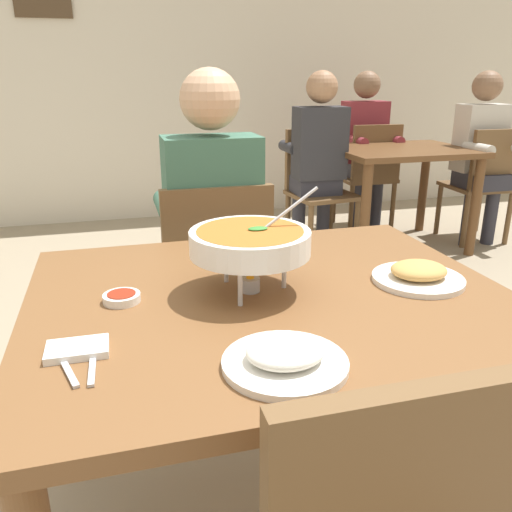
{
  "coord_description": "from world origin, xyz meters",
  "views": [
    {
      "loc": [
        -0.36,
        -1.16,
        1.29
      ],
      "look_at": [
        0.0,
        0.15,
        0.81
      ],
      "focal_mm": 36.77,
      "sensor_mm": 36.0,
      "label": 1
    }
  ],
  "objects_px": {
    "rice_plate": "(285,357)",
    "chair_bg_middle": "(317,183)",
    "appetizer_plate": "(418,275)",
    "chair_bg_left": "(370,171)",
    "chair_diner_main": "(214,277)",
    "diner_main": "(211,219)",
    "sauce_dish": "(122,297)",
    "patron_bg_right": "(482,148)",
    "patron_bg_middle": "(317,153)",
    "dining_table_far": "(400,167)",
    "patron_bg_left": "(365,141)",
    "dining_table_main": "(271,332)",
    "chair_bg_right": "(485,179)",
    "curry_bowl": "(250,243)"
  },
  "relations": [
    {
      "from": "rice_plate",
      "to": "chair_bg_middle",
      "type": "height_order",
      "value": "chair_bg_middle"
    },
    {
      "from": "appetizer_plate",
      "to": "chair_bg_left",
      "type": "height_order",
      "value": "chair_bg_left"
    },
    {
      "from": "chair_bg_left",
      "to": "chair_diner_main",
      "type": "bearing_deg",
      "value": -130.23
    },
    {
      "from": "diner_main",
      "to": "rice_plate",
      "type": "distance_m",
      "value": 1.16
    },
    {
      "from": "appetizer_plate",
      "to": "sauce_dish",
      "type": "height_order",
      "value": "appetizer_plate"
    },
    {
      "from": "chair_diner_main",
      "to": "patron_bg_right",
      "type": "xyz_separation_m",
      "value": [
        2.38,
        1.51,
        0.24
      ]
    },
    {
      "from": "sauce_dish",
      "to": "patron_bg_middle",
      "type": "relative_size",
      "value": 0.07
    },
    {
      "from": "dining_table_far",
      "to": "patron_bg_left",
      "type": "distance_m",
      "value": 0.6
    },
    {
      "from": "diner_main",
      "to": "patron_bg_middle",
      "type": "height_order",
      "value": "same"
    },
    {
      "from": "chair_diner_main",
      "to": "patron_bg_left",
      "type": "height_order",
      "value": "patron_bg_left"
    },
    {
      "from": "dining_table_main",
      "to": "chair_bg_right",
      "type": "xyz_separation_m",
      "value": [
        2.42,
        2.26,
        -0.15
      ]
    },
    {
      "from": "patron_bg_middle",
      "to": "chair_bg_middle",
      "type": "bearing_deg",
      "value": 65.35
    },
    {
      "from": "dining_table_main",
      "to": "chair_diner_main",
      "type": "xyz_separation_m",
      "value": [
        -0.0,
        0.78,
        -0.15
      ]
    },
    {
      "from": "dining_table_far",
      "to": "chair_bg_left",
      "type": "xyz_separation_m",
      "value": [
        -0.0,
        0.48,
        -0.12
      ]
    },
    {
      "from": "sauce_dish",
      "to": "patron_bg_left",
      "type": "height_order",
      "value": "patron_bg_left"
    },
    {
      "from": "dining_table_far",
      "to": "appetizer_plate",
      "type": "bearing_deg",
      "value": -119.28
    },
    {
      "from": "chair_bg_right",
      "to": "patron_bg_middle",
      "type": "distance_m",
      "value": 1.37
    },
    {
      "from": "curry_bowl",
      "to": "chair_bg_left",
      "type": "relative_size",
      "value": 0.37
    },
    {
      "from": "sauce_dish",
      "to": "patron_bg_middle",
      "type": "distance_m",
      "value": 2.75
    },
    {
      "from": "rice_plate",
      "to": "chair_bg_middle",
      "type": "relative_size",
      "value": 0.27
    },
    {
      "from": "sauce_dish",
      "to": "chair_bg_middle",
      "type": "height_order",
      "value": "chair_bg_middle"
    },
    {
      "from": "dining_table_main",
      "to": "chair_bg_middle",
      "type": "xyz_separation_m",
      "value": [
        1.11,
        2.48,
        -0.15
      ]
    },
    {
      "from": "chair_bg_middle",
      "to": "dining_table_far",
      "type": "bearing_deg",
      "value": -11.94
    },
    {
      "from": "dining_table_main",
      "to": "sauce_dish",
      "type": "bearing_deg",
      "value": 172.22
    },
    {
      "from": "chair_bg_right",
      "to": "patron_bg_middle",
      "type": "relative_size",
      "value": 0.69
    },
    {
      "from": "chair_diner_main",
      "to": "appetizer_plate",
      "type": "bearing_deg",
      "value": -63.89
    },
    {
      "from": "sauce_dish",
      "to": "chair_bg_right",
      "type": "xyz_separation_m",
      "value": [
        2.79,
        2.21,
        -0.27
      ]
    },
    {
      "from": "chair_diner_main",
      "to": "dining_table_far",
      "type": "relative_size",
      "value": 0.9
    },
    {
      "from": "curry_bowl",
      "to": "patron_bg_right",
      "type": "distance_m",
      "value": 3.32
    },
    {
      "from": "chair_bg_right",
      "to": "diner_main",
      "type": "bearing_deg",
      "value": -149.24
    },
    {
      "from": "sauce_dish",
      "to": "chair_bg_left",
      "type": "xyz_separation_m",
      "value": [
        2.09,
        2.78,
        -0.27
      ]
    },
    {
      "from": "rice_plate",
      "to": "appetizer_plate",
      "type": "relative_size",
      "value": 1.0
    },
    {
      "from": "rice_plate",
      "to": "appetizer_plate",
      "type": "distance_m",
      "value": 0.57
    },
    {
      "from": "chair_diner_main",
      "to": "curry_bowl",
      "type": "distance_m",
      "value": 0.85
    },
    {
      "from": "chair_bg_middle",
      "to": "patron_bg_middle",
      "type": "relative_size",
      "value": 0.69
    },
    {
      "from": "chair_bg_right",
      "to": "patron_bg_left",
      "type": "height_order",
      "value": "patron_bg_left"
    },
    {
      "from": "chair_bg_middle",
      "to": "chair_bg_left",
      "type": "bearing_deg",
      "value": 29.55
    },
    {
      "from": "sauce_dish",
      "to": "patron_bg_left",
      "type": "distance_m",
      "value": 3.56
    },
    {
      "from": "dining_table_main",
      "to": "sauce_dish",
      "type": "xyz_separation_m",
      "value": [
        -0.36,
        0.05,
        0.12
      ]
    },
    {
      "from": "sauce_dish",
      "to": "diner_main",
      "type": "bearing_deg",
      "value": 64.57
    },
    {
      "from": "dining_table_far",
      "to": "chair_bg_middle",
      "type": "xyz_separation_m",
      "value": [
        -0.61,
        0.13,
        -0.12
      ]
    },
    {
      "from": "dining_table_main",
      "to": "patron_bg_middle",
      "type": "bearing_deg",
      "value": 65.82
    },
    {
      "from": "appetizer_plate",
      "to": "chair_bg_left",
      "type": "distance_m",
      "value": 3.16
    },
    {
      "from": "sauce_dish",
      "to": "appetizer_plate",
      "type": "bearing_deg",
      "value": -5.69
    },
    {
      "from": "diner_main",
      "to": "sauce_dish",
      "type": "distance_m",
      "value": 0.85
    },
    {
      "from": "appetizer_plate",
      "to": "patron_bg_middle",
      "type": "relative_size",
      "value": 0.18
    },
    {
      "from": "rice_plate",
      "to": "chair_diner_main",
      "type": "bearing_deg",
      "value": 86.05
    },
    {
      "from": "appetizer_plate",
      "to": "patron_bg_left",
      "type": "bearing_deg",
      "value": 65.85
    },
    {
      "from": "diner_main",
      "to": "sauce_dish",
      "type": "height_order",
      "value": "diner_main"
    },
    {
      "from": "chair_bg_middle",
      "to": "dining_table_main",
      "type": "bearing_deg",
      "value": -114.2
    }
  ]
}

